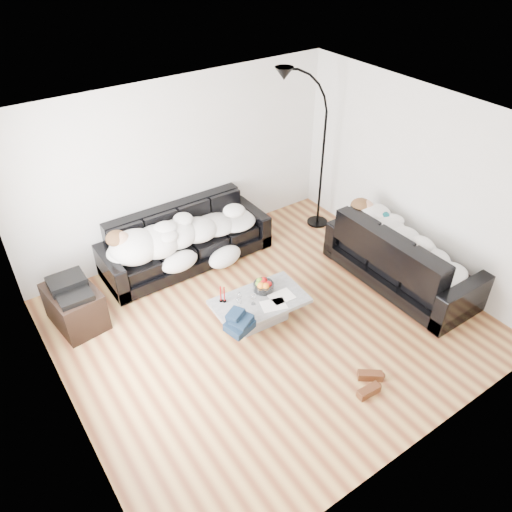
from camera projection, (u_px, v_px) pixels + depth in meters
ground at (269, 323)px, 6.45m from camera, size 5.00×5.00×0.00m
wall_back at (179, 168)px, 7.18m from camera, size 5.00×0.02×2.60m
wall_left at (49, 328)px, 4.54m from camera, size 0.02×4.50×2.60m
wall_right at (418, 182)px, 6.83m from camera, size 0.02×4.50×2.60m
ceiling at (273, 132)px, 4.92m from camera, size 5.00×5.00×0.00m
sofa_back at (186, 238)px, 7.31m from camera, size 2.50×0.87×0.82m
sofa_right at (403, 255)px, 6.90m from camera, size 0.94×2.19×0.89m
sleeper_back at (186, 227)px, 7.15m from camera, size 2.12×0.73×0.42m
sleeper_right at (406, 243)px, 6.78m from camera, size 0.79×1.88×0.46m
teal_cushion at (367, 218)px, 7.16m from camera, size 0.42×0.38×0.20m
coffee_table at (260, 310)px, 6.40m from camera, size 1.22×0.76×0.34m
fruit_bowl at (264, 285)px, 6.42m from camera, size 0.29×0.29×0.16m
wine_glass_a at (240, 298)px, 6.22m from camera, size 0.08×0.08×0.15m
wine_glass_b at (239, 303)px, 6.12m from camera, size 0.09×0.09×0.17m
wine_glass_c at (253, 299)px, 6.20m from camera, size 0.07×0.07×0.15m
candle_left at (221, 294)px, 6.21m from camera, size 0.05×0.05×0.24m
candle_right at (224, 295)px, 6.20m from camera, size 0.04×0.04×0.23m
newspaper_a at (282, 296)px, 6.35m from camera, size 0.32×0.25×0.01m
newspaper_b at (274, 305)px, 6.22m from camera, size 0.36×0.31×0.01m
navy_jacket at (239, 317)px, 5.81m from camera, size 0.43×0.40×0.17m
shoes at (369, 383)px, 5.59m from camera, size 0.55×0.45×0.11m
av_cabinet at (75, 307)px, 6.31m from camera, size 0.63×0.84×0.54m
stereo at (69, 286)px, 6.11m from camera, size 0.44×0.34×0.13m
floor_lamp at (323, 158)px, 7.72m from camera, size 0.86×0.34×2.35m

